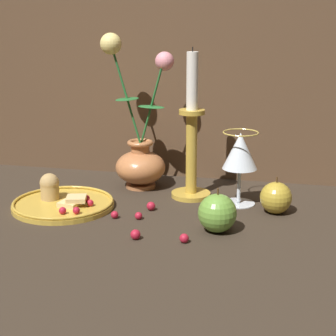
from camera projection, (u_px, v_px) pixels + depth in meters
ground_plane at (148, 214)px, 1.17m from camera, size 2.40×2.40×0.00m
vase at (139, 150)px, 1.33m from camera, size 0.17×0.12×0.36m
plate_with_pastries at (61, 202)px, 1.21m from camera, size 0.22×0.22×0.07m
wine_glass at (240, 154)px, 1.21m from camera, size 0.08×0.08×0.16m
candlestick at (192, 142)px, 1.25m from camera, size 0.09×0.09×0.34m
apple_beside_vase at (276, 198)px, 1.17m from camera, size 0.07×0.07×0.08m
apple_near_glass at (217, 213)px, 1.07m from camera, size 0.07×0.07×0.09m
berry_near_plate at (135, 235)px, 1.04m from camera, size 0.02×0.02×0.02m
berry_front_center at (139, 216)px, 1.14m from camera, size 0.02×0.02×0.02m
berry_by_glass_stem at (115, 215)px, 1.15m from camera, size 0.02×0.02×0.02m
berry_under_candlestick at (184, 238)px, 1.02m from camera, size 0.02×0.02×0.02m
berry_far_right at (152, 206)px, 1.19m from camera, size 0.02×0.02×0.02m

